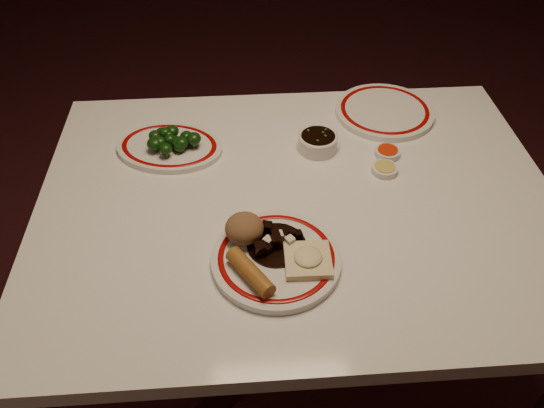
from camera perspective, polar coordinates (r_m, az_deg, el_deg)
The scene contains 13 objects.
ground at distance 1.82m, azimuth 2.00°, elevation -16.96°, with size 7.00×7.00×0.00m, color black.
dining_table at distance 1.29m, azimuth 2.71°, elevation -2.30°, with size 1.20×0.90×0.75m.
main_plate at distance 1.08m, azimuth 0.46°, elevation -5.90°, with size 0.35×0.35×0.02m.
rice_mound at distance 1.09m, azimuth -2.99°, elevation -2.62°, with size 0.08×0.08×0.06m, color brown.
spring_roll at distance 1.03m, azimuth -2.35°, elevation -7.34°, with size 0.03×0.03×0.12m, color #9B6326.
fried_wonton at distance 1.06m, azimuth 3.89°, elevation -5.93°, with size 0.09×0.09×0.03m.
stirfry_heap at distance 1.09m, azimuth 0.38°, elevation -4.04°, with size 0.12×0.12×0.03m.
broccoli_plate at distance 1.38m, azimuth -10.97°, elevation 6.04°, with size 0.31×0.29×0.02m.
broccoli_pile at distance 1.35m, azimuth -10.85°, elevation 6.84°, with size 0.13×0.11×0.05m.
soy_bowl at distance 1.36m, azimuth 4.94°, elevation 6.62°, with size 0.10×0.10×0.04m.
sweet_sour_dish at distance 1.37m, azimuth 12.30°, elevation 5.46°, with size 0.06×0.06×0.02m.
mustard_dish at distance 1.31m, azimuth 12.00°, elevation 3.70°, with size 0.06×0.06×0.02m.
far_plate at distance 1.52m, azimuth 12.00°, elevation 9.75°, with size 0.32×0.32×0.02m.
Camera 1 is at (-0.12, -0.89, 1.58)m, focal length 35.00 mm.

